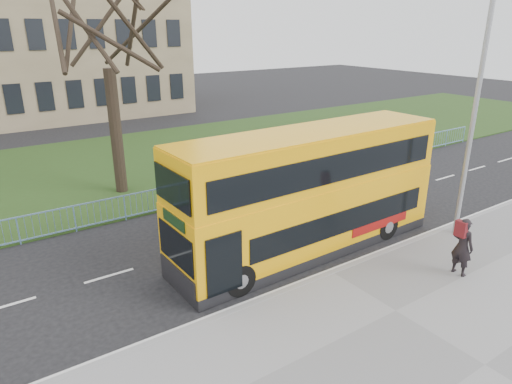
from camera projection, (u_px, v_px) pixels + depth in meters
ground at (301, 256)px, 16.02m from camera, size 120.00×120.00×0.00m
pavement at (484, 367)px, 10.76m from camera, size 80.00×10.50×0.12m
kerb at (332, 273)px, 14.79m from camera, size 80.00×0.20×0.14m
grass_verge at (147, 161)px, 27.10m from camera, size 80.00×15.40×0.08m
guard_railing at (210, 189)px, 20.95m from camera, size 40.00×0.12×1.10m
bare_tree at (106, 42)px, 19.79m from camera, size 9.63×9.63×13.75m
yellow_bus at (310, 189)px, 15.78m from camera, size 10.31×2.64×4.30m
pedestrian at (462, 247)px, 14.37m from camera, size 0.47×0.71×1.92m
street_lamp at (473, 106)px, 15.87m from camera, size 1.89×0.38×8.90m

